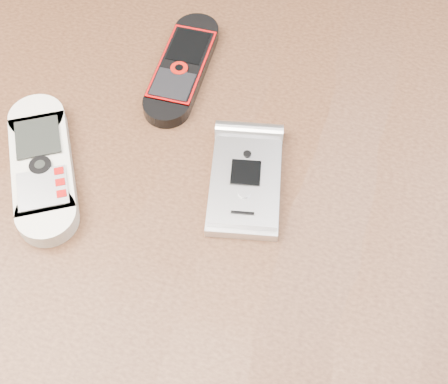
{
  "coord_description": "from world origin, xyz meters",
  "views": [
    {
      "loc": [
        0.07,
        -0.24,
        1.15
      ],
      "look_at": [
        0.01,
        0.0,
        0.76
      ],
      "focal_mm": 50.0,
      "sensor_mm": 36.0,
      "label": 1
    }
  ],
  "objects": [
    {
      "name": "motorola_razr",
      "position": [
        0.02,
        0.02,
        0.76
      ],
      "size": [
        0.07,
        0.11,
        0.02
      ],
      "primitive_type": "cube",
      "rotation": [
        0.0,
        0.0,
        0.19
      ],
      "color": "silver",
      "rests_on": "table"
    },
    {
      "name": "nokia_black_red",
      "position": [
        -0.06,
        0.12,
        0.76
      ],
      "size": [
        0.04,
        0.13,
        0.01
      ],
      "primitive_type": "cube",
      "rotation": [
        0.0,
        0.0,
        0.01
      ],
      "color": "black",
      "rests_on": "table"
    },
    {
      "name": "nokia_white",
      "position": [
        -0.14,
        -0.01,
        0.76
      ],
      "size": [
        0.11,
        0.14,
        0.02
      ],
      "primitive_type": "cube",
      "rotation": [
        0.0,
        0.0,
        0.51
      ],
      "color": "beige",
      "rests_on": "table"
    },
    {
      "name": "table",
      "position": [
        0.0,
        0.0,
        0.64
      ],
      "size": [
        1.2,
        0.8,
        0.75
      ],
      "color": "black",
      "rests_on": "ground"
    }
  ]
}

